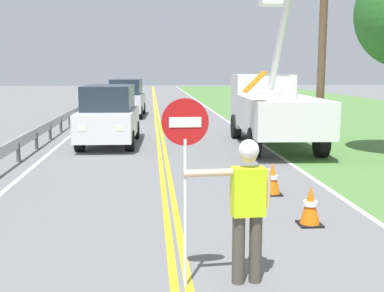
% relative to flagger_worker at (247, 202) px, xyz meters
% --- Properties ---
extents(centerline_yellow_left, '(0.11, 110.00, 0.01)m').
position_rel_flagger_worker_xyz_m(centerline_yellow_left, '(-0.91, 15.70, -1.04)').
color(centerline_yellow_left, yellow).
rests_on(centerline_yellow_left, ground).
extents(centerline_yellow_right, '(0.11, 110.00, 0.01)m').
position_rel_flagger_worker_xyz_m(centerline_yellow_right, '(-0.73, 15.70, -1.04)').
color(centerline_yellow_right, yellow).
rests_on(centerline_yellow_right, ground).
extents(edge_line_right, '(0.12, 110.00, 0.01)m').
position_rel_flagger_worker_xyz_m(edge_line_right, '(2.78, 15.70, -1.04)').
color(edge_line_right, silver).
rests_on(edge_line_right, ground).
extents(edge_line_left, '(0.12, 110.00, 0.01)m').
position_rel_flagger_worker_xyz_m(edge_line_left, '(-4.42, 15.70, -1.04)').
color(edge_line_left, silver).
rests_on(edge_line_left, ground).
extents(flagger_worker, '(1.09, 0.27, 1.83)m').
position_rel_flagger_worker_xyz_m(flagger_worker, '(0.00, 0.00, 0.00)').
color(flagger_worker, '#474238').
rests_on(flagger_worker, ground).
extents(stop_sign_paddle, '(0.56, 0.04, 2.33)m').
position_rel_flagger_worker_xyz_m(stop_sign_paddle, '(-0.77, -0.06, 0.66)').
color(stop_sign_paddle, silver).
rests_on(stop_sign_paddle, ground).
extents(utility_bucket_truck, '(2.93, 6.90, 5.65)m').
position_rel_flagger_worker_xyz_m(utility_bucket_truck, '(3.08, 11.13, 0.37)').
color(utility_bucket_truck, silver).
rests_on(utility_bucket_truck, ground).
extents(oncoming_suv_nearest, '(2.04, 4.66, 2.10)m').
position_rel_flagger_worker_xyz_m(oncoming_suv_nearest, '(-2.63, 11.67, 0.01)').
color(oncoming_suv_nearest, silver).
rests_on(oncoming_suv_nearest, ground).
extents(oncoming_suv_second, '(2.07, 4.67, 2.10)m').
position_rel_flagger_worker_xyz_m(oncoming_suv_second, '(-2.51, 22.19, 0.01)').
color(oncoming_suv_second, silver).
rests_on(oncoming_suv_second, ground).
extents(utility_pole_near, '(1.80, 0.28, 8.55)m').
position_rel_flagger_worker_xyz_m(utility_pole_near, '(4.88, 11.31, 3.41)').
color(utility_pole_near, brown).
rests_on(utility_pole_near, ground).
extents(traffic_cone_lead, '(0.40, 0.40, 0.70)m').
position_rel_flagger_worker_xyz_m(traffic_cone_lead, '(1.55, 2.18, -0.71)').
color(traffic_cone_lead, orange).
rests_on(traffic_cone_lead, ground).
extents(traffic_cone_mid, '(0.40, 0.40, 0.70)m').
position_rel_flagger_worker_xyz_m(traffic_cone_mid, '(1.41, 4.27, -0.71)').
color(traffic_cone_mid, orange).
rests_on(traffic_cone_mid, ground).
extents(guardrail_left_shoulder, '(0.10, 32.00, 0.71)m').
position_rel_flagger_worker_xyz_m(guardrail_left_shoulder, '(-5.02, 12.00, -0.53)').
color(guardrail_left_shoulder, '#9EA0A3').
rests_on(guardrail_left_shoulder, ground).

